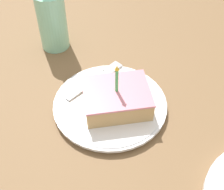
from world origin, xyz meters
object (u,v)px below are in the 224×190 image
at_px(plate, 112,104).
at_px(bottle, 52,19).
at_px(fork, 99,78).
at_px(cake_slice, 116,97).

distance_m(plate, bottle, 0.29).
xyz_separation_m(fork, bottle, (-0.17, -0.10, 0.07)).
relative_size(plate, fork, 1.74).
xyz_separation_m(cake_slice, fork, (-0.09, -0.03, -0.02)).
relative_size(cake_slice, bottle, 0.67).
bearing_deg(fork, cake_slice, 17.63).
relative_size(plate, bottle, 1.21).
xyz_separation_m(plate, cake_slice, (0.01, 0.01, 0.03)).
distance_m(fork, bottle, 0.21).
bearing_deg(plate, bottle, -154.90).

